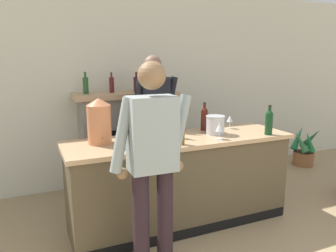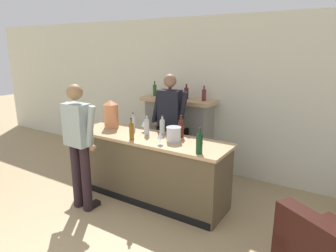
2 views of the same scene
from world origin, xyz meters
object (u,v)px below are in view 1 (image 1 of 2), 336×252
wine_bottle_burgundy_dark (180,121)px  wine_glass_near_bucket (230,119)px  copper_dispenser (99,121)px  wine_glass_by_dispenser (219,128)px  wine_bottle_port_short (204,118)px  wine_glass_mid_counter (155,125)px  ice_bucket_steel (215,125)px  wine_bottle_chardonnay_pale (172,124)px  person_bartender (154,123)px  wine_bottle_cabernet_heavy (140,126)px  wine_bottle_rose_blush (181,130)px  person_customer (152,165)px  potted_plant_corner (304,150)px  fireplace_stone (126,139)px  wine_bottle_merlot_tall (269,121)px

wine_bottle_burgundy_dark → wine_glass_near_bucket: (0.64, -0.03, -0.02)m
copper_dispenser → wine_glass_by_dispenser: copper_dispenser is taller
wine_bottle_port_short → wine_glass_mid_counter: 0.63m
ice_bucket_steel → wine_glass_mid_counter: 0.66m
copper_dispenser → wine_bottle_chardonnay_pale: size_ratio=1.43×
person_bartender → wine_glass_mid_counter: person_bartender is taller
person_bartender → wine_bottle_cabernet_heavy: bearing=-124.1°
copper_dispenser → wine_bottle_cabernet_heavy: bearing=4.0°
wine_bottle_rose_blush → wine_bottle_chardonnay_pale: size_ratio=1.01×
person_customer → person_bartender: (0.56, 1.42, 0.03)m
wine_bottle_rose_blush → wine_glass_mid_counter: 0.44m
person_customer → copper_dispenser: 0.93m
potted_plant_corner → wine_bottle_cabernet_heavy: size_ratio=2.31×
wine_bottle_burgundy_dark → wine_bottle_chardonnay_pale: (-0.17, -0.16, 0.01)m
wine_glass_mid_counter → wine_bottle_cabernet_heavy: bearing=-169.3°
person_bartender → fireplace_stone: bearing=106.7°
person_bartender → wine_bottle_burgundy_dark: 0.47m
ice_bucket_steel → wine_bottle_port_short: wine_bottle_port_short is taller
person_customer → copper_dispenser: (-0.21, 0.88, 0.21)m
person_customer → person_bartender: bearing=68.5°
wine_glass_near_bucket → wine_bottle_chardonnay_pale: bearing=-171.0°
wine_bottle_rose_blush → wine_bottle_burgundy_dark: wine_bottle_rose_blush is taller
person_customer → wine_bottle_burgundy_dark: 1.21m
fireplace_stone → wine_bottle_rose_blush: bearing=-85.7°
wine_bottle_cabernet_heavy → wine_glass_near_bucket: size_ratio=1.85×
wine_bottle_burgundy_dark → wine_bottle_merlot_tall: bearing=-29.0°
wine_bottle_cabernet_heavy → wine_bottle_chardonnay_pale: size_ratio=0.92×
person_bartender → copper_dispenser: person_bartender is taller
fireplace_stone → wine_glass_mid_counter: size_ratio=9.06×
potted_plant_corner → wine_bottle_rose_blush: bearing=-157.4°
wine_bottle_chardonnay_pale → wine_bottle_port_short: 0.51m
wine_bottle_chardonnay_pale → potted_plant_corner: bearing=17.5°
wine_glass_by_dispenser → ice_bucket_steel: bearing=68.9°
wine_glass_by_dispenser → wine_bottle_merlot_tall: bearing=-4.2°
wine_bottle_rose_blush → wine_glass_by_dispenser: wine_bottle_rose_blush is taller
ice_bucket_steel → wine_glass_mid_counter: (-0.64, 0.17, 0.02)m
copper_dispenser → wine_bottle_chardonnay_pale: bearing=-4.3°
potted_plant_corner → wine_glass_mid_counter: size_ratio=3.71×
wine_bottle_merlot_tall → wine_bottle_port_short: (-0.53, 0.48, -0.00)m
fireplace_stone → person_customer: size_ratio=0.91×
wine_bottle_cabernet_heavy → wine_glass_mid_counter: (0.18, 0.03, -0.00)m
wine_bottle_merlot_tall → wine_glass_mid_counter: (-1.16, 0.43, -0.02)m
wine_bottle_burgundy_dark → wine_bottle_chardonnay_pale: size_ratio=0.92×
person_bartender → wine_glass_mid_counter: bearing=-108.9°
wine_glass_mid_counter → person_bartender: bearing=71.1°
wine_bottle_burgundy_dark → wine_glass_near_bucket: wine_bottle_burgundy_dark is taller
wine_bottle_cabernet_heavy → potted_plant_corner: bearing=14.4°
wine_bottle_chardonnay_pale → wine_bottle_port_short: wine_bottle_port_short is taller
wine_bottle_cabernet_heavy → wine_glass_mid_counter: bearing=10.7°
person_customer → ice_bucket_steel: person_customer is taller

